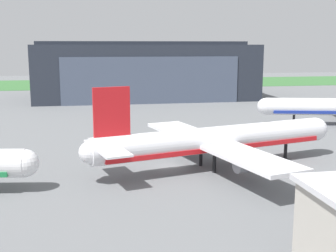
% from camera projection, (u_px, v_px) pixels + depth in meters
% --- Properties ---
extents(ground_plane, '(440.00, 440.00, 0.00)m').
position_uv_depth(ground_plane, '(169.00, 167.00, 69.33)').
color(ground_plane, slate).
extents(grass_field_strip, '(440.00, 56.00, 0.08)m').
position_uv_depth(grass_field_strip, '(115.00, 83.00, 218.54)').
color(grass_field_strip, '#386C36').
rests_on(grass_field_strip, ground_plane).
extents(maintenance_hangar, '(76.07, 41.92, 20.26)m').
position_uv_depth(maintenance_hangar, '(144.00, 71.00, 161.34)').
color(maintenance_hangar, '#232833').
rests_on(maintenance_hangar, ground_plane).
extents(airliner_near_right, '(42.16, 37.38, 13.37)m').
position_uv_depth(airliner_near_right, '(217.00, 140.00, 67.80)').
color(airliner_near_right, silver).
rests_on(airliner_near_right, ground_plane).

